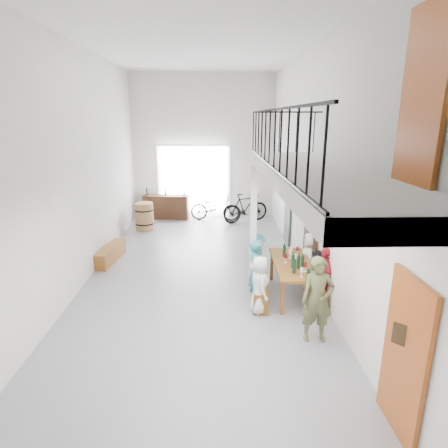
{
  "coord_description": "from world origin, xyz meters",
  "views": [
    {
      "loc": [
        0.39,
        -8.78,
        3.87
      ],
      "look_at": [
        0.62,
        -0.5,
        1.5
      ],
      "focal_mm": 30.0,
      "sensor_mm": 36.0,
      "label": 1
    }
  ],
  "objects_px": {
    "side_bench": "(111,254)",
    "tasting_table": "(292,266)",
    "host_standing": "(317,300)",
    "bicycle_near": "(215,208)",
    "oak_barrel": "(144,216)",
    "serving_counter": "(166,207)",
    "bench_inner": "(259,285)"
  },
  "relations": [
    {
      "from": "side_bench",
      "to": "tasting_table",
      "type": "bearing_deg",
      "value": -25.78
    },
    {
      "from": "host_standing",
      "to": "bicycle_near",
      "type": "relative_size",
      "value": 0.83
    },
    {
      "from": "host_standing",
      "to": "oak_barrel",
      "type": "bearing_deg",
      "value": 122.64
    },
    {
      "from": "tasting_table",
      "to": "bicycle_near",
      "type": "relative_size",
      "value": 1.03
    },
    {
      "from": "serving_counter",
      "to": "bicycle_near",
      "type": "bearing_deg",
      "value": -5.27
    },
    {
      "from": "tasting_table",
      "to": "host_standing",
      "type": "distance_m",
      "value": 1.74
    },
    {
      "from": "tasting_table",
      "to": "serving_counter",
      "type": "bearing_deg",
      "value": 119.47
    },
    {
      "from": "oak_barrel",
      "to": "bicycle_near",
      "type": "xyz_separation_m",
      "value": [
        2.51,
        1.19,
        0.01
      ]
    },
    {
      "from": "tasting_table",
      "to": "oak_barrel",
      "type": "xyz_separation_m",
      "value": [
        -4.19,
        5.24,
        -0.22
      ]
    },
    {
      "from": "side_bench",
      "to": "host_standing",
      "type": "distance_m",
      "value": 6.17
    },
    {
      "from": "host_standing",
      "to": "serving_counter",
      "type": "bearing_deg",
      "value": 114.58
    },
    {
      "from": "oak_barrel",
      "to": "host_standing",
      "type": "xyz_separation_m",
      "value": [
        4.27,
        -6.98,
        0.3
      ]
    },
    {
      "from": "side_bench",
      "to": "serving_counter",
      "type": "relative_size",
      "value": 0.86
    },
    {
      "from": "serving_counter",
      "to": "bicycle_near",
      "type": "height_order",
      "value": "bicycle_near"
    },
    {
      "from": "bicycle_near",
      "to": "bench_inner",
      "type": "bearing_deg",
      "value": -163.04
    },
    {
      "from": "oak_barrel",
      "to": "bicycle_near",
      "type": "relative_size",
      "value": 0.51
    },
    {
      "from": "oak_barrel",
      "to": "host_standing",
      "type": "distance_m",
      "value": 8.19
    },
    {
      "from": "tasting_table",
      "to": "side_bench",
      "type": "xyz_separation_m",
      "value": [
        -4.61,
        2.22,
        -0.49
      ]
    },
    {
      "from": "serving_counter",
      "to": "side_bench",
      "type": "bearing_deg",
      "value": -97.12
    },
    {
      "from": "bench_inner",
      "to": "oak_barrel",
      "type": "xyz_separation_m",
      "value": [
        -3.48,
        5.18,
        0.27
      ]
    },
    {
      "from": "tasting_table",
      "to": "bicycle_near",
      "type": "distance_m",
      "value": 6.65
    },
    {
      "from": "tasting_table",
      "to": "bicycle_near",
      "type": "height_order",
      "value": "bicycle_near"
    },
    {
      "from": "tasting_table",
      "to": "side_bench",
      "type": "relative_size",
      "value": 1.3
    },
    {
      "from": "host_standing",
      "to": "bicycle_near",
      "type": "height_order",
      "value": "host_standing"
    },
    {
      "from": "bench_inner",
      "to": "host_standing",
      "type": "height_order",
      "value": "host_standing"
    },
    {
      "from": "oak_barrel",
      "to": "serving_counter",
      "type": "bearing_deg",
      "value": 69.41
    },
    {
      "from": "bench_inner",
      "to": "bicycle_near",
      "type": "bearing_deg",
      "value": 103.38
    },
    {
      "from": "tasting_table",
      "to": "serving_counter",
      "type": "height_order",
      "value": "serving_counter"
    },
    {
      "from": "bench_inner",
      "to": "side_bench",
      "type": "distance_m",
      "value": 4.46
    },
    {
      "from": "oak_barrel",
      "to": "host_standing",
      "type": "relative_size",
      "value": 0.62
    },
    {
      "from": "side_bench",
      "to": "host_standing",
      "type": "height_order",
      "value": "host_standing"
    },
    {
      "from": "oak_barrel",
      "to": "serving_counter",
      "type": "height_order",
      "value": "oak_barrel"
    }
  ]
}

